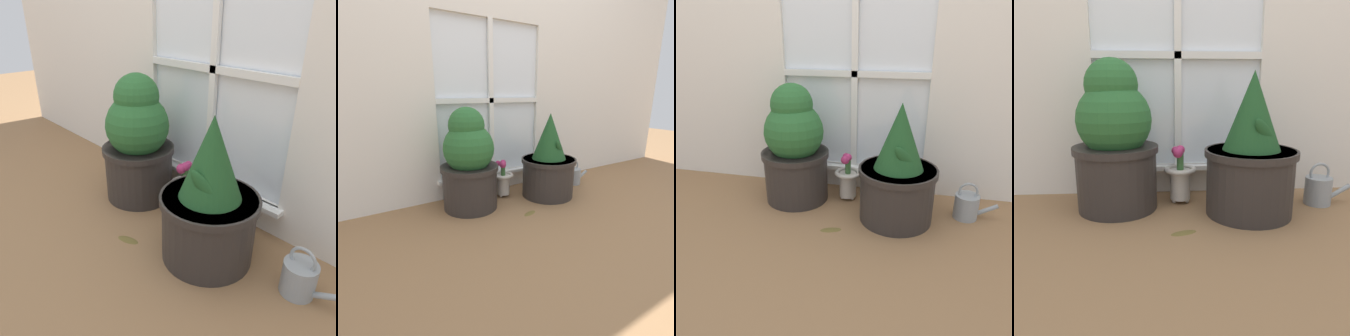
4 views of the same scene
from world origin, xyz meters
The scene contains 6 objects.
ground_plane centered at (0.00, 0.00, 0.00)m, with size 10.00×10.00×0.00m, color olive.
potted_plant_left centered at (-0.31, 0.34, 0.32)m, with size 0.40×0.40×0.70m.
potted_plant_right centered at (0.31, 0.23, 0.26)m, with size 0.42×0.42×0.64m.
flower_vase centered at (0.00, 0.40, 0.14)m, with size 0.16×0.16×0.29m.
watering_can centered at (0.69, 0.32, 0.07)m, with size 0.23×0.13×0.21m.
fallen_leaf centered at (-0.01, 0.03, 0.00)m, with size 0.12×0.08×0.01m.
Camera 1 is at (1.03, -0.67, 0.99)m, focal length 35.00 mm.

